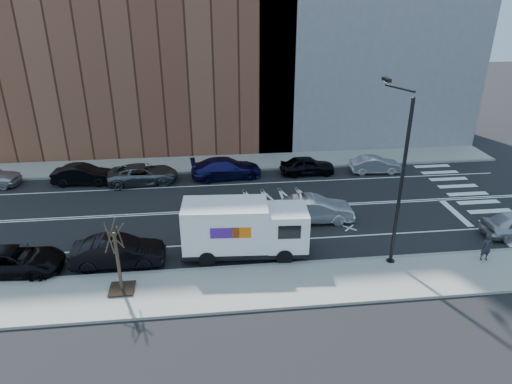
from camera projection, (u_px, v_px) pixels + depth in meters
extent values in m
plane|color=black|center=(248.00, 209.00, 30.64)|extent=(120.00, 120.00, 0.00)
cube|color=gray|center=(265.00, 286.00, 22.64)|extent=(44.00, 3.60, 0.15)
cube|color=gray|center=(238.00, 162.00, 38.58)|extent=(44.00, 3.60, 0.15)
cube|color=gray|center=(261.00, 266.00, 24.26)|extent=(44.00, 0.25, 0.17)
cube|color=gray|center=(240.00, 170.00, 36.94)|extent=(44.00, 0.25, 0.17)
cube|color=brown|center=(138.00, 20.00, 39.42)|extent=(26.00, 10.00, 22.00)
cylinder|color=black|center=(401.00, 187.00, 22.80)|extent=(0.18, 0.18, 9.00)
cylinder|color=black|center=(390.00, 262.00, 24.61)|extent=(0.44, 0.44, 0.20)
sphere|color=black|center=(413.00, 99.00, 20.97)|extent=(0.20, 0.20, 0.20)
cylinder|color=black|center=(399.00, 88.00, 22.44)|extent=(0.11, 3.49, 0.48)
cube|color=black|center=(387.00, 80.00, 23.94)|extent=(0.25, 0.80, 0.18)
cube|color=#FFF2CC|center=(386.00, 82.00, 23.98)|extent=(0.18, 0.55, 0.03)
cube|color=black|center=(122.00, 288.00, 22.22)|extent=(1.20, 1.20, 0.04)
cylinder|color=#382B1E|center=(118.00, 262.00, 21.60)|extent=(0.16, 0.16, 3.20)
cylinder|color=#382B1E|center=(120.00, 236.00, 21.04)|extent=(0.06, 0.80, 1.44)
cylinder|color=#382B1E|center=(117.00, 234.00, 21.24)|extent=(0.81, 0.31, 1.19)
cylinder|color=#382B1E|center=(110.00, 235.00, 21.13)|extent=(0.58, 0.76, 1.50)
cylinder|color=#382B1E|center=(109.00, 238.00, 20.87)|extent=(0.47, 0.61, 1.37)
cylinder|color=#382B1E|center=(115.00, 239.00, 20.81)|extent=(0.72, 0.29, 1.13)
cube|color=black|center=(244.00, 247.00, 25.28)|extent=(6.86, 2.71, 0.33)
cube|color=white|center=(287.00, 227.00, 24.90)|extent=(2.32, 2.47, 2.17)
cube|color=black|center=(307.00, 221.00, 24.81)|extent=(0.20, 2.01, 1.03)
cube|color=black|center=(289.00, 232.00, 23.69)|extent=(1.19, 0.12, 0.76)
cube|color=black|center=(285.00, 212.00, 25.84)|extent=(1.19, 0.12, 0.76)
cube|color=black|center=(305.00, 244.00, 25.39)|extent=(0.30, 2.17, 0.38)
cube|color=white|center=(225.00, 225.00, 24.66)|extent=(4.70, 2.68, 2.49)
cube|color=#47198C|center=(225.00, 233.00, 23.49)|extent=(1.52, 0.12, 0.60)
cube|color=orange|center=(242.00, 233.00, 23.53)|extent=(0.98, 0.09, 0.60)
cube|color=#47198C|center=(225.00, 212.00, 25.70)|extent=(1.52, 0.12, 0.60)
cube|color=orange|center=(241.00, 212.00, 25.74)|extent=(0.98, 0.09, 0.60)
cylinder|color=black|center=(284.00, 257.00, 24.40)|extent=(0.93, 0.36, 0.91)
cylinder|color=black|center=(281.00, 237.00, 26.38)|extent=(0.93, 0.36, 0.91)
cylinder|color=black|center=(207.00, 259.00, 24.23)|extent=(0.93, 0.36, 0.91)
cylinder|color=black|center=(209.00, 238.00, 26.20)|extent=(0.93, 0.36, 0.91)
imported|color=black|center=(83.00, 175.00, 34.30)|extent=(4.57, 1.84, 1.47)
imported|color=#565A5F|center=(143.00, 174.00, 34.48)|extent=(5.38, 2.82, 1.44)
imported|color=#16154C|center=(226.00, 168.00, 35.41)|extent=(5.61, 2.66, 1.58)
imported|color=black|center=(307.00, 165.00, 36.07)|extent=(4.33, 1.80, 1.46)
imported|color=#BABABF|center=(375.00, 165.00, 36.42)|extent=(4.08, 1.60, 1.32)
imported|color=silver|center=(314.00, 209.00, 28.79)|extent=(5.01, 1.90, 1.63)
imported|color=black|center=(118.00, 252.00, 24.20)|extent=(4.87, 1.72, 1.60)
imported|color=black|center=(14.00, 261.00, 23.63)|extent=(5.17, 2.68, 1.39)
imported|color=#242329|center=(487.00, 247.00, 24.38)|extent=(0.59, 0.40, 1.58)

